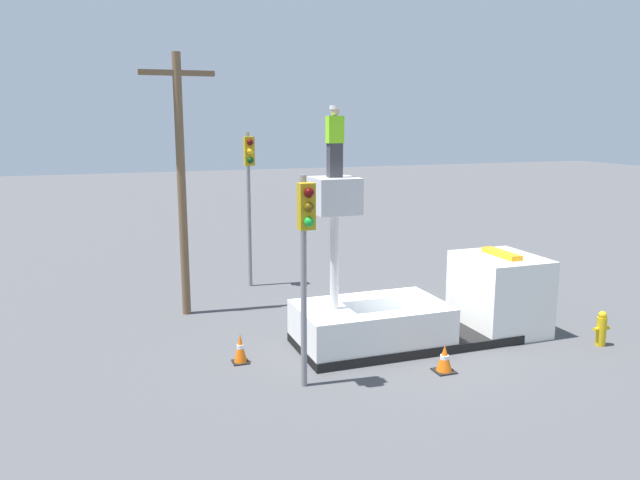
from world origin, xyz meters
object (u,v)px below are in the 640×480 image
at_px(worker, 335,142).
at_px(bucket_truck, 428,308).
at_px(traffic_light_across, 249,179).
at_px(traffic_cone_curbside, 444,359).
at_px(traffic_cone_rear, 240,349).
at_px(fire_hydrant, 601,329).
at_px(utility_pole, 181,177).
at_px(traffic_light_pole, 305,240).

bearing_deg(worker, bucket_truck, 0.00).
bearing_deg(traffic_light_across, traffic_cone_curbside, -74.52).
relative_size(traffic_cone_rear, traffic_cone_curbside, 1.13).
height_order(bucket_truck, traffic_cone_curbside, bucket_truck).
bearing_deg(fire_hydrant, utility_pole, 146.80).
bearing_deg(bucket_truck, traffic_cone_rear, 178.91).
distance_m(worker, utility_pole, 5.74).
distance_m(bucket_truck, utility_pole, 8.27).
height_order(worker, traffic_light_across, worker).
bearing_deg(worker, traffic_cone_rear, 177.68).
xyz_separation_m(bucket_truck, worker, (-2.78, 0.00, 4.56)).
bearing_deg(bucket_truck, utility_pole, 142.07).
height_order(traffic_light_across, traffic_cone_curbside, traffic_light_across).
distance_m(traffic_cone_rear, utility_pole, 6.03).
relative_size(worker, utility_pole, 0.22).
bearing_deg(worker, traffic_light_across, 94.11).
xyz_separation_m(fire_hydrant, utility_pole, (-10.10, 6.61, 3.81)).
bearing_deg(bucket_truck, traffic_cone_curbside, -109.22).
height_order(bucket_truck, fire_hydrant, bucket_truck).
height_order(fire_hydrant, traffic_cone_rear, fire_hydrant).
relative_size(bucket_truck, traffic_light_across, 1.26).
distance_m(fire_hydrant, traffic_cone_curbside, 4.90).
distance_m(bucket_truck, fire_hydrant, 4.63).
relative_size(worker, traffic_cone_curbside, 2.58).
height_order(traffic_light_pole, traffic_cone_rear, traffic_light_pole).
relative_size(traffic_light_pole, traffic_cone_curbside, 7.13).
relative_size(bucket_truck, worker, 4.02).
bearing_deg(fire_hydrant, traffic_cone_curbside, -178.33).
distance_m(worker, traffic_light_across, 7.25).
xyz_separation_m(fire_hydrant, traffic_cone_rear, (-9.40, 2.08, -0.10)).
xyz_separation_m(worker, fire_hydrant, (6.94, -1.98, -4.98)).
height_order(bucket_truck, utility_pole, utility_pole).
relative_size(bucket_truck, fire_hydrant, 7.32).
xyz_separation_m(traffic_light_pole, traffic_cone_curbside, (3.43, -0.23, -3.10)).
relative_size(traffic_light_across, traffic_cone_rear, 7.27).
bearing_deg(traffic_cone_curbside, fire_hydrant, 1.67).
bearing_deg(traffic_light_across, traffic_light_pole, -95.68).
bearing_deg(fire_hydrant, traffic_light_across, 129.45).
height_order(fire_hydrant, utility_pole, utility_pole).
xyz_separation_m(bucket_truck, traffic_light_across, (-3.28, 7.07, 3.03)).
bearing_deg(traffic_light_pole, utility_pole, 105.19).
bearing_deg(worker, utility_pole, 124.37).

